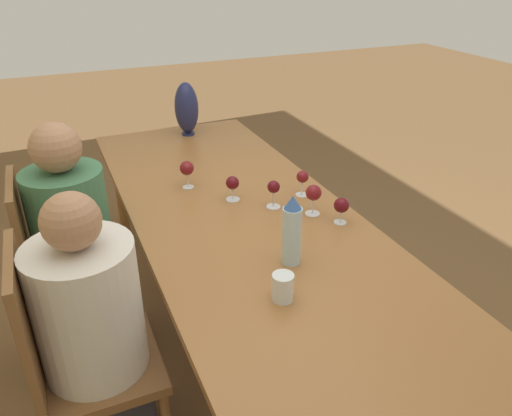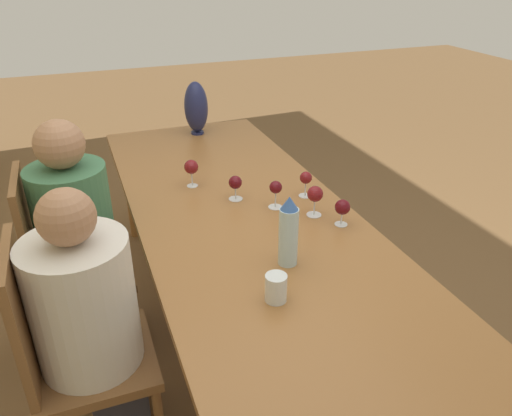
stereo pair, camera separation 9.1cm
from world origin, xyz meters
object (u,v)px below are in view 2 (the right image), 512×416
at_px(water_tumbler, 276,288).
at_px(person_far, 81,237).
at_px(wine_glass_4, 191,167).
at_px(chair_near, 71,352).
at_px(chair_far, 65,264).
at_px(wine_glass_3, 276,189).
at_px(wine_glass_1, 315,195).
at_px(wine_glass_2, 306,179).
at_px(wine_glass_0, 342,208).
at_px(vase, 196,107).
at_px(water_bottle, 288,232).
at_px(wine_glass_5, 235,183).
at_px(person_near, 93,325).

xyz_separation_m(water_tumbler, person_far, (0.84, 0.62, -0.13)).
xyz_separation_m(wine_glass_4, chair_near, (-0.79, 0.67, -0.31)).
bearing_deg(chair_far, wine_glass_3, -101.08).
bearing_deg(wine_glass_4, chair_near, 139.79).
height_order(water_tumbler, chair_near, chair_near).
relative_size(wine_glass_1, wine_glass_2, 1.12).
bearing_deg(wine_glass_0, chair_near, 97.73).
height_order(vase, chair_near, vase).
bearing_deg(vase, water_bottle, 177.82).
bearing_deg(wine_glass_0, wine_glass_4, 39.56).
bearing_deg(wine_glass_1, wine_glass_3, 45.50).
xyz_separation_m(wine_glass_2, wine_glass_3, (-0.06, 0.19, 0.00)).
relative_size(wine_glass_0, wine_glass_5, 0.99).
bearing_deg(wine_glass_0, chair_far, 69.31).
bearing_deg(wine_glass_1, wine_glass_0, -149.26).
bearing_deg(wine_glass_1, wine_glass_2, -13.85).
bearing_deg(person_near, wine_glass_4, -36.08).
bearing_deg(vase, water_tumbler, 173.91).
xyz_separation_m(wine_glass_2, wine_glass_4, (0.31, 0.50, 0.01)).
height_order(wine_glass_1, wine_glass_3, wine_glass_1).
height_order(vase, wine_glass_4, vase).
bearing_deg(water_tumbler, vase, -6.09).
height_order(wine_glass_2, chair_near, chair_near).
bearing_deg(wine_glass_3, wine_glass_1, -134.50).
relative_size(water_tumbler, chair_far, 0.10).
bearing_deg(wine_glass_4, water_tumbler, -177.69).
bearing_deg(wine_glass_1, wine_glass_4, 41.41).
xyz_separation_m(water_bottle, person_far, (0.65, 0.75, -0.22)).
bearing_deg(person_near, wine_glass_5, -52.41).
relative_size(wine_glass_1, wine_glass_4, 1.01).
relative_size(water_bottle, wine_glass_0, 2.37).
distance_m(vase, wine_glass_2, 1.14).
height_order(wine_glass_0, wine_glass_1, wine_glass_1).
bearing_deg(chair_far, wine_glass_1, -106.30).
xyz_separation_m(vase, person_far, (-0.97, 0.82, -0.26)).
height_order(water_bottle, water_tumbler, water_bottle).
relative_size(vase, person_near, 0.30).
xyz_separation_m(water_bottle, wine_glass_4, (0.83, 0.17, -0.04)).
bearing_deg(chair_far, chair_near, 180.00).
bearing_deg(person_near, person_far, 0.19).
height_order(water_tumbler, wine_glass_1, wine_glass_1).
bearing_deg(water_tumbler, wine_glass_5, -8.53).
xyz_separation_m(water_tumbler, wine_glass_0, (0.39, -0.48, 0.03)).
height_order(wine_glass_2, person_near, person_near).
relative_size(water_tumbler, wine_glass_0, 0.83).
distance_m(wine_glass_1, person_near, 1.09).
distance_m(wine_glass_0, wine_glass_2, 0.32).
distance_m(vase, person_near, 1.80).
bearing_deg(wine_glass_2, wine_glass_5, 75.12).
bearing_deg(chair_near, wine_glass_5, -55.62).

